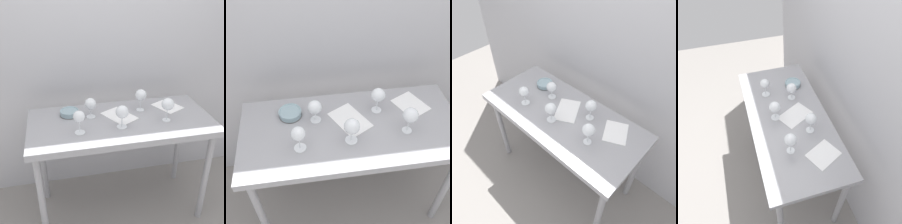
% 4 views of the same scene
% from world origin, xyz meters
% --- Properties ---
extents(ground_plane, '(6.00, 6.00, 0.00)m').
position_xyz_m(ground_plane, '(0.00, 0.00, 0.00)').
color(ground_plane, gray).
extents(back_wall, '(3.80, 0.04, 2.60)m').
position_xyz_m(back_wall, '(0.00, 0.49, 1.30)').
color(back_wall, '#B2B2B8').
rests_on(back_wall, ground_plane).
extents(steel_counter, '(1.40, 0.65, 0.90)m').
position_xyz_m(steel_counter, '(0.00, -0.01, 0.79)').
color(steel_counter, '#99999E').
rests_on(steel_counter, ground_plane).
extents(wine_glass_near_left, '(0.08, 0.08, 0.17)m').
position_xyz_m(wine_glass_near_left, '(-0.33, -0.13, 1.02)').
color(wine_glass_near_left, white).
rests_on(wine_glass_near_left, steel_counter).
extents(wine_glass_near_right, '(0.09, 0.09, 0.18)m').
position_xyz_m(wine_glass_near_right, '(0.33, -0.09, 1.03)').
color(wine_glass_near_right, white).
rests_on(wine_glass_near_right, steel_counter).
extents(wine_glass_near_center, '(0.09, 0.09, 0.17)m').
position_xyz_m(wine_glass_near_center, '(-0.02, -0.11, 1.02)').
color(wine_glass_near_center, white).
rests_on(wine_glass_near_center, steel_counter).
extents(wine_glass_far_right, '(0.09, 0.09, 0.18)m').
position_xyz_m(wine_glass_far_right, '(0.19, 0.12, 1.03)').
color(wine_glass_far_right, white).
rests_on(wine_glass_far_right, steel_counter).
extents(wine_glass_far_left, '(0.09, 0.09, 0.16)m').
position_xyz_m(wine_glass_far_left, '(-0.22, 0.09, 1.01)').
color(wine_glass_far_left, white).
rests_on(wine_glass_far_left, steel_counter).
extents(tasting_sheet_upper, '(0.28, 0.32, 0.00)m').
position_xyz_m(tasting_sheet_upper, '(0.00, 0.06, 0.90)').
color(tasting_sheet_upper, white).
rests_on(tasting_sheet_upper, steel_counter).
extents(tasting_sheet_lower, '(0.25, 0.27, 0.00)m').
position_xyz_m(tasting_sheet_lower, '(0.43, 0.14, 0.90)').
color(tasting_sheet_lower, white).
rests_on(tasting_sheet_lower, steel_counter).
extents(tasting_bowl, '(0.15, 0.15, 0.05)m').
position_xyz_m(tasting_bowl, '(-0.38, 0.15, 0.92)').
color(tasting_bowl, '#4C4C4C').
rests_on(tasting_bowl, steel_counter).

